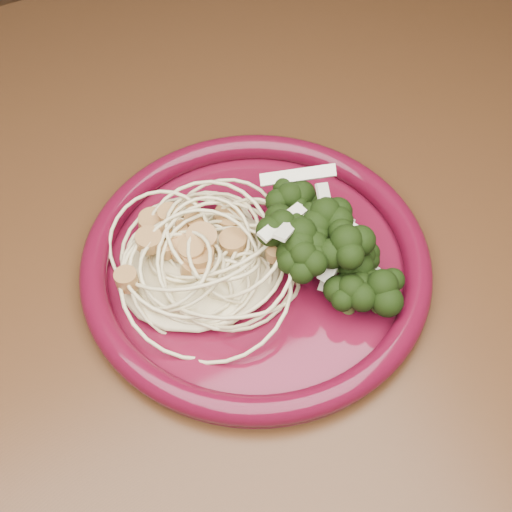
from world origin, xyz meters
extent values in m
plane|color=brown|center=(0.00, 0.00, 0.00)|extent=(3.50, 3.50, 0.00)
cube|color=#472814|center=(0.00, 0.00, 0.73)|extent=(1.20, 0.80, 0.04)
cylinder|color=#472814|center=(0.55, 0.35, 0.35)|extent=(0.06, 0.06, 0.71)
cylinder|color=#520B1D|center=(-0.01, -0.08, 0.75)|extent=(0.36, 0.36, 0.01)
torus|color=#520A1D|center=(-0.01, -0.08, 0.76)|extent=(0.37, 0.37, 0.02)
ellipsoid|color=beige|center=(-0.05, -0.06, 0.77)|extent=(0.17, 0.16, 0.03)
ellipsoid|color=black|center=(0.04, -0.09, 0.78)|extent=(0.13, 0.17, 0.05)
camera|label=1|loc=(-0.17, -0.39, 1.24)|focal=50.00mm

